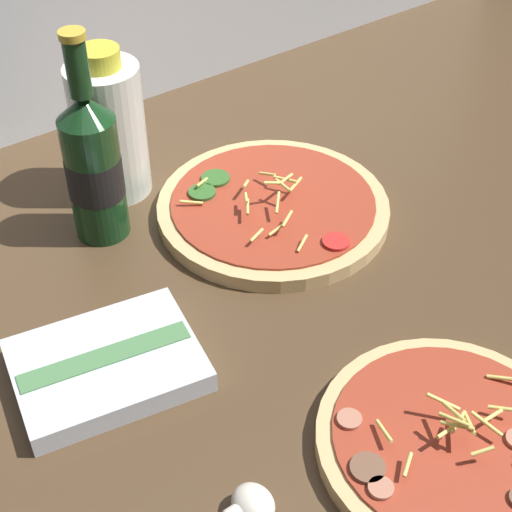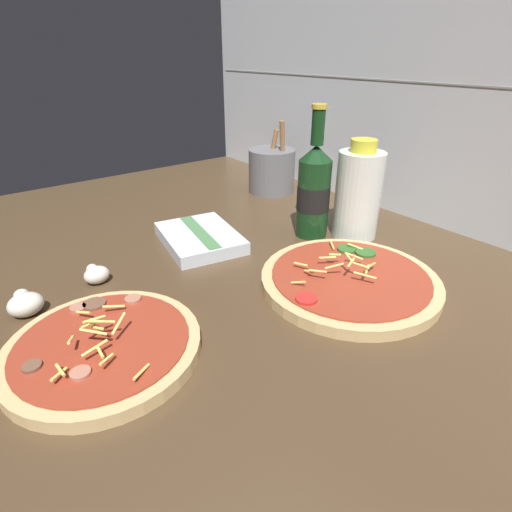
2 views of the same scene
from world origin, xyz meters
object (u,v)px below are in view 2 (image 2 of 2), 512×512
object	(u,v)px
mushroom_right	(96,274)
utensil_crock	(272,170)
pizza_near	(104,347)
pizza_far	(349,280)
mushroom_left	(25,304)
dish_towel	(200,238)
oil_bottle	(358,193)
beer_bottle	(314,190)

from	to	relation	value
mushroom_right	utensil_crock	size ratio (longest dim) A/B	0.23
pizza_near	utensil_crock	bearing A→B (deg)	122.50
pizza_far	mushroom_left	xyz separation A→B (cm)	(-22.95, -41.62, 0.62)
mushroom_right	dish_towel	size ratio (longest dim) A/B	0.21
utensil_crock	dish_towel	world-z (taller)	utensil_crock
oil_bottle	utensil_crock	xyz separation A→B (cm)	(-31.66, 4.95, -3.12)
mushroom_left	dish_towel	xyz separation A→B (cm)	(-4.89, 31.06, -0.43)
beer_bottle	dish_towel	distance (cm)	23.67
beer_bottle	pizza_far	bearing A→B (deg)	-27.62
beer_bottle	mushroom_left	size ratio (longest dim) A/B	5.03
pizza_far	oil_bottle	world-z (taller)	oil_bottle
beer_bottle	dish_towel	size ratio (longest dim) A/B	1.28
mushroom_right	pizza_near	bearing A→B (deg)	-15.86
pizza_far	dish_towel	distance (cm)	29.78
pizza_near	dish_towel	xyz separation A→B (cm)	(-19.95, 25.40, 0.20)
oil_bottle	mushroom_left	size ratio (longest dim) A/B	3.82
beer_bottle	utensil_crock	bearing A→B (deg)	156.26
mushroom_right	beer_bottle	bearing A→B (deg)	79.11
utensil_crock	dish_towel	size ratio (longest dim) A/B	0.93
pizza_far	beer_bottle	xyz separation A→B (cm)	(-17.85, 9.34, 8.20)
pizza_far	pizza_near	bearing A→B (deg)	-102.38
pizza_near	dish_towel	distance (cm)	32.30
mushroom_left	oil_bottle	bearing A→B (deg)	79.67
utensil_crock	dish_towel	bearing A→B (deg)	-62.64
pizza_far	dish_towel	size ratio (longest dim) A/B	1.42
pizza_near	mushroom_right	world-z (taller)	pizza_near
pizza_far	mushroom_right	xyz separation A→B (cm)	(-25.60, -30.94, 0.36)
pizza_near	oil_bottle	world-z (taller)	oil_bottle
pizza_near	beer_bottle	distance (cm)	47.11
pizza_far	mushroom_right	bearing A→B (deg)	-129.61
pizza_near	dish_towel	bearing A→B (deg)	128.14
mushroom_right	mushroom_left	bearing A→B (deg)	-76.06
dish_towel	pizza_near	bearing A→B (deg)	-51.86
oil_bottle	dish_towel	distance (cm)	31.54
oil_bottle	utensil_crock	bearing A→B (deg)	171.11
oil_bottle	mushroom_right	distance (cm)	49.22
mushroom_left	mushroom_right	size ratio (longest dim) A/B	1.19
pizza_near	mushroom_left	bearing A→B (deg)	-159.39
oil_bottle	mushroom_right	bearing A→B (deg)	-105.66
pizza_near	utensil_crock	world-z (taller)	utensil_crock
beer_bottle	dish_towel	xyz separation A→B (cm)	(-9.99, -19.90, -8.01)
beer_bottle	mushroom_right	size ratio (longest dim) A/B	5.97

